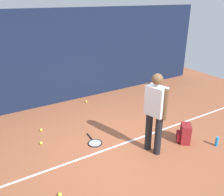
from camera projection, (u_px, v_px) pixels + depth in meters
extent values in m
plane|color=#9E5638|center=(122.00, 146.00, 5.26)|extent=(12.00, 12.00, 0.00)
cube|color=#141E38|center=(66.00, 57.00, 7.08)|extent=(10.00, 0.10, 2.73)
cube|color=white|center=(120.00, 145.00, 5.31)|extent=(9.00, 0.05, 0.00)
cylinder|color=black|center=(158.00, 136.00, 4.86)|extent=(0.14, 0.14, 0.85)
cylinder|color=black|center=(149.00, 131.00, 5.02)|extent=(0.14, 0.14, 0.85)
cube|color=white|center=(156.00, 101.00, 4.66)|extent=(0.30, 0.44, 0.60)
sphere|color=brown|center=(158.00, 79.00, 4.49)|extent=(0.22, 0.22, 0.22)
cylinder|color=brown|center=(165.00, 105.00, 4.52)|extent=(0.09, 0.09, 0.62)
cylinder|color=brown|center=(147.00, 98.00, 4.81)|extent=(0.09, 0.09, 0.62)
cylinder|color=black|center=(90.00, 137.00, 5.59)|extent=(0.05, 0.30, 0.03)
torus|color=black|center=(95.00, 143.00, 5.35)|extent=(0.34, 0.34, 0.02)
cylinder|color=#B2B2B2|center=(95.00, 143.00, 5.35)|extent=(0.29, 0.29, 0.00)
cube|color=maroon|center=(185.00, 134.00, 5.33)|extent=(0.34, 0.36, 0.44)
cube|color=maroon|center=(179.00, 136.00, 5.37)|extent=(0.20, 0.22, 0.20)
sphere|color=#CCE033|center=(41.00, 130.00, 5.84)|extent=(0.07, 0.07, 0.07)
sphere|color=#CCE033|center=(41.00, 143.00, 5.31)|extent=(0.07, 0.07, 0.07)
sphere|color=#CCE033|center=(86.00, 102.00, 7.41)|extent=(0.07, 0.07, 0.07)
sphere|color=#CCE033|center=(60.00, 195.00, 3.93)|extent=(0.07, 0.07, 0.07)
cylinder|color=#268CD8|center=(217.00, 142.00, 5.23)|extent=(0.07, 0.07, 0.22)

